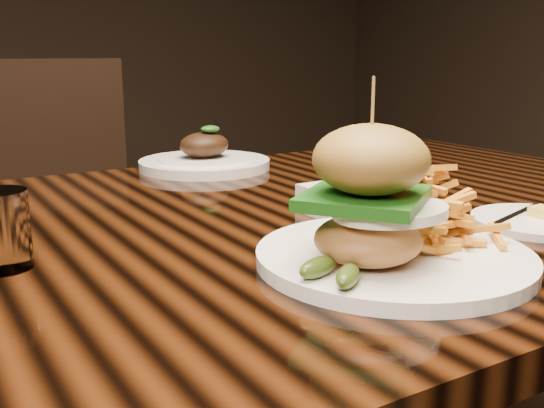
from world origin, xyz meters
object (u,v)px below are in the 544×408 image
far_dish (205,160)px  chair_far (54,226)px  burger_plate (395,215)px  dining_table (231,276)px

far_dish → chair_far: 0.60m
burger_plate → chair_far: size_ratio=0.31×
dining_table → far_dish: size_ratio=6.45×
burger_plate → dining_table: bearing=80.9°
far_dish → chair_far: bearing=108.6°
dining_table → chair_far: bearing=92.5°
dining_table → chair_far: size_ratio=1.68×
dining_table → far_dish: 0.40m
burger_plate → far_dish: bearing=59.2°
dining_table → chair_far: chair_far is taller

